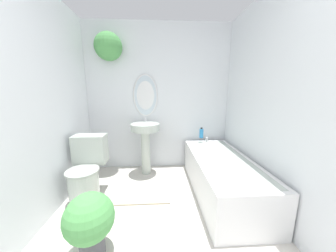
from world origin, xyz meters
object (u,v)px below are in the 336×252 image
object	(u,v)px
bathtub	(221,174)
potted_plant	(90,221)
shampoo_bottle	(201,133)
toilet	(87,170)
pedestal_sink	(145,137)

from	to	relation	value
bathtub	potted_plant	world-z (taller)	bathtub
bathtub	shampoo_bottle	world-z (taller)	shampoo_bottle
toilet	shampoo_bottle	world-z (taller)	toilet
pedestal_sink	potted_plant	world-z (taller)	pedestal_sink
toilet	bathtub	xyz separation A→B (m)	(1.71, 0.01, -0.10)
toilet	shampoo_bottle	size ratio (longest dim) A/B	4.42
toilet	bathtub	size ratio (longest dim) A/B	0.47
toilet	bathtub	world-z (taller)	toilet
bathtub	pedestal_sink	bearing A→B (deg)	149.74
pedestal_sink	shampoo_bottle	bearing A→B (deg)	6.13
toilet	pedestal_sink	size ratio (longest dim) A/B	0.83
toilet	pedestal_sink	xyz separation A→B (m)	(0.69, 0.60, 0.25)
toilet	bathtub	bearing A→B (deg)	0.19
bathtub	potted_plant	xyz separation A→B (m)	(-1.37, -0.81, 0.06)
toilet	pedestal_sink	world-z (taller)	pedestal_sink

